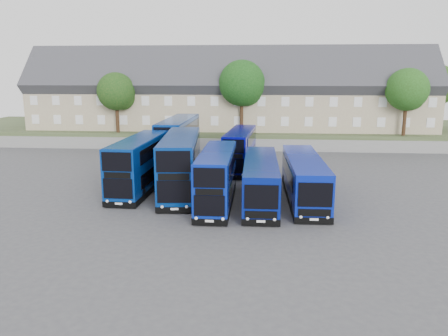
% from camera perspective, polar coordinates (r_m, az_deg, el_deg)
% --- Properties ---
extents(ground, '(120.00, 120.00, 0.00)m').
position_cam_1_polar(ground, '(31.79, -3.26, -5.24)').
color(ground, '#424247').
rests_on(ground, ground).
extents(retaining_wall, '(70.00, 0.40, 1.50)m').
position_cam_1_polar(retaining_wall, '(54.89, 0.12, 3.09)').
color(retaining_wall, slate).
rests_on(retaining_wall, ground).
extents(earth_bank, '(80.00, 20.00, 2.00)m').
position_cam_1_polar(earth_bank, '(64.72, 0.81, 4.73)').
color(earth_bank, '#3C4A29').
rests_on(earth_bank, ground).
extents(terrace_row, '(54.00, 10.40, 11.20)m').
position_cam_1_polar(terrace_row, '(60.23, 0.58, 9.51)').
color(terrace_row, tan).
rests_on(terrace_row, earth_bank).
extents(dd_front_left, '(2.84, 10.90, 4.30)m').
position_cam_1_polar(dd_front_left, '(36.81, -10.90, 0.39)').
color(dd_front_left, navy).
rests_on(dd_front_left, ground).
extents(dd_front_mid, '(3.75, 11.83, 4.63)m').
position_cam_1_polar(dd_front_mid, '(35.50, -5.67, 0.39)').
color(dd_front_mid, navy).
rests_on(dd_front_mid, ground).
extents(dd_front_right, '(2.31, 10.05, 3.99)m').
position_cam_1_polar(dd_front_right, '(32.17, -0.94, -1.39)').
color(dd_front_right, '#0822A2').
rests_on(dd_front_right, ground).
extents(dd_rear_left, '(2.96, 11.90, 4.71)m').
position_cam_1_polar(dd_rear_left, '(47.70, -5.94, 3.52)').
color(dd_rear_left, navy).
rests_on(dd_rear_left, ground).
extents(dd_rear_right, '(3.08, 10.04, 3.93)m').
position_cam_1_polar(dd_rear_right, '(43.97, 2.11, 2.31)').
color(dd_rear_right, '#070789').
rests_on(dd_rear_right, ground).
extents(coach_east_a, '(2.54, 11.79, 3.22)m').
position_cam_1_polar(coach_east_a, '(33.15, 4.79, -1.69)').
color(coach_east_a, navy).
rests_on(coach_east_a, ground).
extents(coach_east_b, '(2.74, 12.02, 3.27)m').
position_cam_1_polar(coach_east_b, '(34.05, 10.40, -1.43)').
color(coach_east_b, '#091EA5').
rests_on(coach_east_b, ground).
extents(tree_west, '(4.80, 4.80, 7.65)m').
position_cam_1_polar(tree_west, '(58.04, -13.75, 9.50)').
color(tree_west, '#382314').
rests_on(tree_west, earth_bank).
extents(tree_mid, '(5.76, 5.76, 9.18)m').
position_cam_1_polar(tree_mid, '(55.66, 2.50, 10.78)').
color(tree_mid, '#382314').
rests_on(tree_mid, earth_bank).
extents(tree_east, '(5.12, 5.12, 8.16)m').
position_cam_1_polar(tree_east, '(57.99, 22.91, 9.23)').
color(tree_east, '#382314').
rests_on(tree_east, earth_bank).
extents(tree_far, '(5.44, 5.44, 8.67)m').
position_cam_1_polar(tree_far, '(66.58, 26.03, 9.53)').
color(tree_far, '#382314').
rests_on(tree_far, earth_bank).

